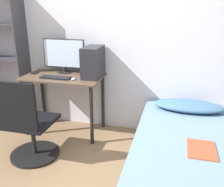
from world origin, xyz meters
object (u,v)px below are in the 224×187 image
object	(u,v)px
office_chair	(29,130)
pc_tower	(93,62)
monitor	(64,55)
bed	(187,158)
keyboard	(55,78)

from	to	relation	value
office_chair	pc_tower	bearing A→B (deg)	58.41
office_chair	pc_tower	world-z (taller)	pc_tower
monitor	pc_tower	world-z (taller)	monitor
monitor	pc_tower	xyz separation A→B (m)	(0.44, -0.11, -0.05)
office_chair	bed	distance (m)	1.69
keyboard	pc_tower	xyz separation A→B (m)	(0.44, 0.19, 0.18)
monitor	keyboard	world-z (taller)	monitor
office_chair	pc_tower	size ratio (longest dim) A/B	2.39
bed	pc_tower	distance (m)	1.57
bed	pc_tower	world-z (taller)	pc_tower
keyboard	monitor	bearing A→B (deg)	91.59
office_chair	pc_tower	distance (m)	1.11
bed	keyboard	distance (m)	1.80
monitor	bed	bearing A→B (deg)	-26.42
keyboard	pc_tower	bearing A→B (deg)	23.41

